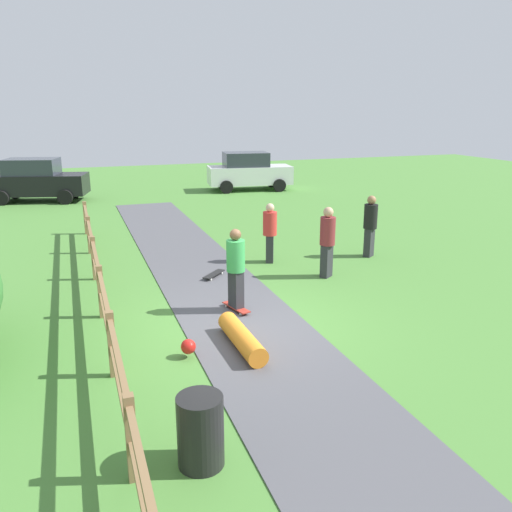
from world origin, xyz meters
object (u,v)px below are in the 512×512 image
at_px(skateboard_loose, 214,274).
at_px(bystander_black, 370,223).
at_px(bystander_maroon, 327,239).
at_px(bystander_red, 270,230).
at_px(skater_fallen, 238,339).
at_px(parked_car_black, 37,180).
at_px(parked_car_white, 249,171).
at_px(skater_riding, 236,266).
at_px(trash_bin, 200,431).

xyz_separation_m(skateboard_loose, bystander_black, (4.70, 0.40, 0.88)).
distance_m(bystander_maroon, bystander_red, 1.91).
distance_m(bystander_black, bystander_red, 2.91).
height_order(skater_fallen, parked_car_black, parked_car_black).
distance_m(bystander_black, parked_car_white, 12.93).
bearing_deg(skateboard_loose, skater_riding, -93.68).
bearing_deg(skater_riding, parked_car_white, 70.26).
bearing_deg(skater_fallen, trash_bin, -115.84).
height_order(trash_bin, bystander_maroon, bystander_maroon).
height_order(skateboard_loose, parked_car_white, parked_car_white).
height_order(skater_riding, bystander_maroon, bystander_maroon).
distance_m(skateboard_loose, bystander_maroon, 2.97).
relative_size(skateboard_loose, parked_car_black, 0.16).
bearing_deg(skateboard_loose, trash_bin, -106.38).
height_order(skateboard_loose, parked_car_black, parked_car_black).
bearing_deg(skater_fallen, bystander_black, 39.74).
relative_size(bystander_maroon, parked_car_black, 0.40).
height_order(bystander_maroon, bystander_red, bystander_maroon).
height_order(skateboard_loose, bystander_red, bystander_red).
xyz_separation_m(trash_bin, skater_fallen, (1.36, 2.80, -0.25)).
relative_size(bystander_black, parked_car_black, 0.39).
height_order(trash_bin, bystander_red, bystander_red).
relative_size(trash_bin, bystander_red, 0.55).
bearing_deg(skater_fallen, bystander_maroon, 43.43).
xyz_separation_m(skater_riding, skateboard_loose, (0.15, 2.34, -0.91)).
height_order(trash_bin, parked_car_black, parked_car_black).
xyz_separation_m(skater_fallen, bystander_maroon, (3.35, 3.17, 0.79)).
bearing_deg(bystander_black, skater_fallen, -140.26).
bearing_deg(trash_bin, skater_fallen, 64.16).
relative_size(skater_fallen, skateboard_loose, 2.40).
distance_m(trash_bin, parked_car_black, 20.34).
bearing_deg(bystander_black, skater_riding, -150.55).
height_order(skater_riding, bystander_black, skater_riding).
distance_m(bystander_black, parked_car_black, 15.91).
xyz_separation_m(skateboard_loose, bystander_maroon, (2.69, -0.89, 0.90)).
bearing_deg(parked_car_white, parked_car_black, 179.97).
distance_m(skater_riding, skater_fallen, 1.96).
xyz_separation_m(bystander_maroon, parked_car_black, (-7.29, 14.20, -0.03)).
bearing_deg(trash_bin, skateboard_loose, 73.62).
bearing_deg(parked_car_white, skateboard_loose, -112.33).
xyz_separation_m(trash_bin, skater_riding, (1.87, 4.52, 0.55)).
relative_size(skater_riding, bystander_black, 1.00).
relative_size(trash_bin, skater_fallen, 0.53).
bearing_deg(trash_bin, bystander_maroon, 51.76).
relative_size(skateboard_loose, parked_car_white, 0.16).
bearing_deg(skater_riding, bystander_red, 58.05).
height_order(bystander_red, parked_car_white, parked_car_white).
distance_m(skater_riding, bystander_maroon, 3.19).
distance_m(skater_riding, bystander_red, 3.71).
relative_size(skater_riding, parked_car_white, 0.40).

